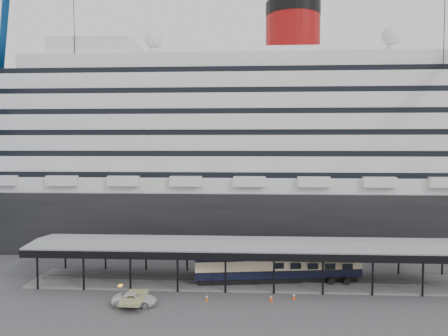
% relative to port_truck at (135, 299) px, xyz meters
% --- Properties ---
extents(ground, '(200.00, 200.00, 0.00)m').
position_rel_port_truck_xyz_m(ground, '(12.70, 3.79, -0.68)').
color(ground, '#3D3D40').
rests_on(ground, ground).
extents(cruise_ship, '(130.00, 30.00, 43.90)m').
position_rel_port_truck_xyz_m(cruise_ship, '(12.75, 35.79, 17.67)').
color(cruise_ship, black).
rests_on(cruise_ship, ground).
extents(platform_canopy, '(56.00, 9.18, 5.30)m').
position_rel_port_truck_xyz_m(platform_canopy, '(12.70, 8.79, 1.69)').
color(platform_canopy, slate).
rests_on(platform_canopy, ground).
extents(port_truck, '(4.90, 2.31, 1.35)m').
position_rel_port_truck_xyz_m(port_truck, '(0.00, 0.00, 0.00)').
color(port_truck, silver).
rests_on(port_truck, ground).
extents(pullman_carriage, '(21.44, 5.61, 20.88)m').
position_rel_port_truck_xyz_m(pullman_carriage, '(16.34, 8.79, 1.87)').
color(pullman_carriage, black).
rests_on(pullman_carriage, ground).
extents(traffic_cone_left, '(0.41, 0.41, 0.73)m').
position_rel_port_truck_xyz_m(traffic_cone_left, '(7.81, 1.92, -0.31)').
color(traffic_cone_left, '#D44F0B').
rests_on(traffic_cone_left, ground).
extents(traffic_cone_mid, '(0.50, 0.50, 0.79)m').
position_rel_port_truck_xyz_m(traffic_cone_mid, '(15.12, 2.03, -0.28)').
color(traffic_cone_mid, '#D6430B').
rests_on(traffic_cone_mid, ground).
extents(traffic_cone_right, '(0.47, 0.47, 0.77)m').
position_rel_port_truck_xyz_m(traffic_cone_right, '(17.77, 2.87, -0.30)').
color(traffic_cone_right, red).
rests_on(traffic_cone_right, ground).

